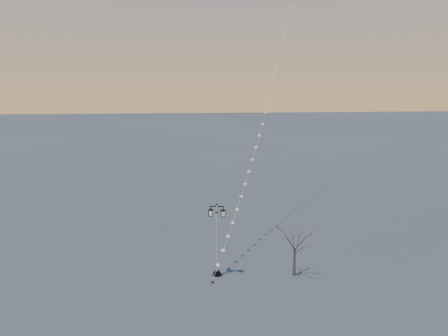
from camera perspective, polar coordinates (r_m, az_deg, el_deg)
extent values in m
plane|color=#444545|center=(32.31, -1.11, -14.35)|extent=(300.00, 300.00, 0.00)
cylinder|color=black|center=(34.06, -0.86, -12.80)|extent=(0.59, 0.59, 0.17)
cylinder|color=black|center=(33.99, -0.86, -12.56)|extent=(0.42, 0.42, 0.15)
cylinder|color=silver|center=(33.06, -0.88, -8.54)|extent=(0.14, 0.14, 4.92)
cylinder|color=black|center=(32.47, -0.89, -5.41)|extent=(0.21, 0.21, 0.06)
cube|color=black|center=(32.35, -0.89, -4.70)|extent=(0.98, 0.31, 0.06)
sphere|color=black|center=(32.32, -0.89, -4.48)|extent=(0.15, 0.15, 0.15)
pyramid|color=black|center=(32.48, -1.65, -4.93)|extent=(0.46, 0.46, 0.15)
cube|color=beige|center=(32.57, -1.65, -5.47)|extent=(0.27, 0.27, 0.36)
cube|color=black|center=(32.62, -1.65, -5.81)|extent=(0.31, 0.31, 0.04)
pyramid|color=black|center=(32.32, -0.12, -5.00)|extent=(0.46, 0.46, 0.15)
cube|color=beige|center=(32.42, -0.12, -5.55)|extent=(0.27, 0.27, 0.36)
cube|color=black|center=(32.47, -0.12, -5.89)|extent=(0.31, 0.31, 0.04)
cone|color=brown|center=(34.13, 8.55, -11.21)|extent=(0.24, 0.24, 1.99)
cylinder|color=#391F1B|center=(32.92, -1.41, -13.68)|extent=(0.17, 0.17, 0.17)
cylinder|color=black|center=(32.91, -1.41, -13.64)|extent=(0.03, 0.03, 0.22)
cone|color=orange|center=(44.54, 5.10, 9.22)|extent=(0.07, 0.07, 0.24)
cylinder|color=white|center=(32.74, -1.41, -12.98)|extent=(0.01, 0.01, 0.70)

